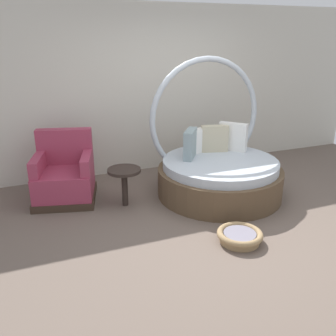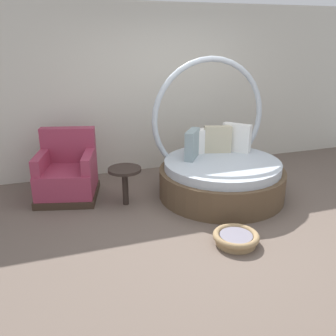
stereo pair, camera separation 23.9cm
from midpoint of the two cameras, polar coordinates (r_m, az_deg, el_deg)
ground_plane at (r=4.53m, az=6.41°, el=-8.77°), size 8.00×8.00×0.02m
back_wall at (r=6.11m, az=-3.18°, el=12.10°), size 8.00×0.12×2.65m
round_daybed at (r=5.25m, az=6.43°, el=-0.04°), size 1.76×1.76×1.90m
red_armchair at (r=5.26m, az=-17.09°, el=-1.29°), size 0.97×0.97×0.94m
pet_basket at (r=4.16m, az=9.51°, el=-10.45°), size 0.51×0.51×0.13m
side_table at (r=4.85m, az=-8.26°, el=-1.21°), size 0.44×0.44×0.52m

